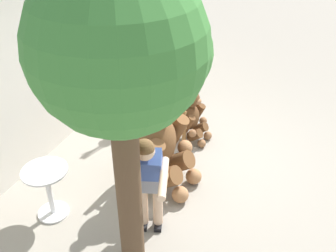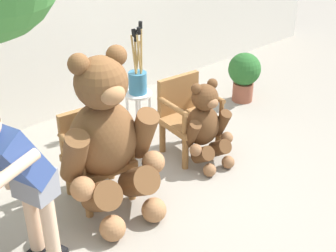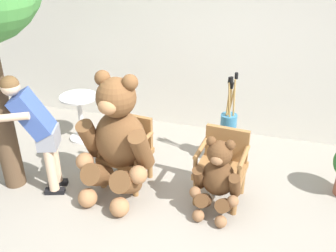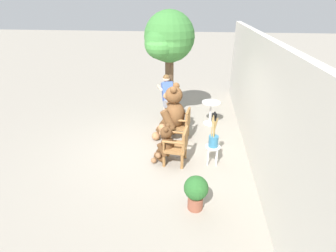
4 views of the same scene
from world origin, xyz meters
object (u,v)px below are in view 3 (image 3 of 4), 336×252
(wooden_chair_left, at_px, (128,149))
(white_stool, at_px, (227,139))
(wooden_chair_right, at_px, (222,164))
(person_visitor, at_px, (36,126))
(round_side_table, at_px, (80,112))
(teddy_bear_large, at_px, (117,139))
(brush_bucket, at_px, (229,119))
(teddy_bear_small, at_px, (217,178))

(wooden_chair_left, xyz_separation_m, white_stool, (1.14, 0.81, -0.11))
(wooden_chair_right, relative_size, person_visitor, 0.57)
(round_side_table, bearing_deg, person_visitor, -82.14)
(white_stool, relative_size, round_side_table, 0.64)
(wooden_chair_right, bearing_deg, teddy_bear_large, -167.73)
(wooden_chair_left, relative_size, white_stool, 1.87)
(wooden_chair_left, distance_m, white_stool, 1.40)
(white_stool, height_order, brush_bucket, brush_bucket)
(person_visitor, bearing_deg, wooden_chair_left, 28.04)
(wooden_chair_left, bearing_deg, wooden_chair_right, 0.00)
(wooden_chair_right, relative_size, round_side_table, 1.19)
(round_side_table, bearing_deg, teddy_bear_small, -25.69)
(teddy_bear_large, distance_m, white_stool, 1.63)
(wooden_chair_left, relative_size, teddy_bear_small, 0.91)
(wooden_chair_left, bearing_deg, person_visitor, -151.96)
(teddy_bear_large, relative_size, white_stool, 3.36)
(teddy_bear_large, height_order, person_visitor, teddy_bear_large)
(wooden_chair_right, bearing_deg, round_side_table, 160.60)
(wooden_chair_right, bearing_deg, white_stool, 93.83)
(teddy_bear_large, xyz_separation_m, brush_bucket, (1.16, 1.07, -0.10))
(wooden_chair_right, distance_m, brush_bucket, 0.83)
(teddy_bear_large, bearing_deg, round_side_table, 135.37)
(teddy_bear_small, distance_m, white_stool, 1.11)
(wooden_chair_left, relative_size, round_side_table, 1.19)
(person_visitor, distance_m, white_stool, 2.50)
(wooden_chair_right, height_order, teddy_bear_large, teddy_bear_large)
(teddy_bear_small, relative_size, person_visitor, 0.62)
(person_visitor, distance_m, round_side_table, 1.39)
(wooden_chair_left, bearing_deg, round_side_table, 143.71)
(white_stool, xyz_separation_m, round_side_table, (-2.25, 0.00, 0.09))
(person_visitor, height_order, brush_bucket, person_visitor)
(wooden_chair_left, bearing_deg, white_stool, 35.22)
(teddy_bear_large, bearing_deg, white_stool, 42.74)
(teddy_bear_small, relative_size, round_side_table, 1.31)
(wooden_chair_left, height_order, round_side_table, wooden_chair_left)
(white_stool, bearing_deg, teddy_bear_small, -87.73)
(white_stool, xyz_separation_m, brush_bucket, (0.00, -0.00, 0.30))
(teddy_bear_small, relative_size, brush_bucket, 1.09)
(wooden_chair_right, height_order, white_stool, wooden_chair_right)
(person_visitor, distance_m, brush_bucket, 2.46)
(teddy_bear_small, bearing_deg, teddy_bear_large, 178.67)
(person_visitor, xyz_separation_m, round_side_table, (-0.18, 1.30, -0.46))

